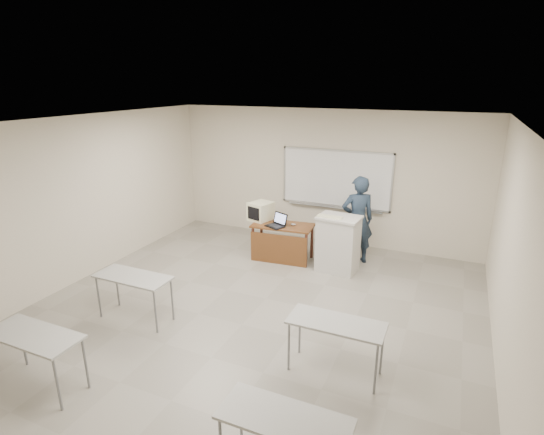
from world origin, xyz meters
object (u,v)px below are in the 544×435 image
at_px(crt_monitor, 261,211).
at_px(laptop, 276,223).
at_px(instructor_desk, 281,237).
at_px(whiteboard, 336,179).
at_px(mouse, 293,224).
at_px(podium, 338,244).
at_px(keyboard, 330,217).
at_px(presenter, 357,220).

distance_m(crt_monitor, laptop, 0.53).
distance_m(instructor_desk, laptop, 0.31).
distance_m(instructor_desk, crt_monitor, 0.73).
xyz_separation_m(whiteboard, crt_monitor, (-1.25, -1.24, -0.54)).
height_order(instructor_desk, mouse, mouse).
relative_size(laptop, mouse, 3.32).
distance_m(whiteboard, podium, 1.80).
xyz_separation_m(mouse, keyboard, (0.84, -0.27, 0.36)).
bearing_deg(mouse, presenter, 38.94).
distance_m(laptop, keyboard, 1.20).
bearing_deg(keyboard, whiteboard, 104.14).
distance_m(instructor_desk, mouse, 0.37).
distance_m(keyboard, presenter, 0.81).
relative_size(instructor_desk, podium, 1.12).
relative_size(podium, keyboard, 2.34).
height_order(podium, mouse, podium).
height_order(whiteboard, podium, whiteboard).
bearing_deg(mouse, whiteboard, 89.96).
relative_size(whiteboard, instructor_desk, 1.99).
distance_m(laptop, presenter, 1.64).
bearing_deg(presenter, crt_monitor, -19.67).
height_order(instructor_desk, crt_monitor, crt_monitor).
bearing_deg(whiteboard, podium, -71.19).
bearing_deg(crt_monitor, whiteboard, 61.96).
height_order(laptop, keyboard, keyboard).
xyz_separation_m(laptop, keyboard, (1.15, -0.10, 0.32)).
height_order(instructor_desk, presenter, presenter).
bearing_deg(instructor_desk, laptop, -176.88).
distance_m(crt_monitor, mouse, 0.78).
bearing_deg(laptop, podium, 24.01).
height_order(podium, presenter, presenter).
xyz_separation_m(instructor_desk, laptop, (-0.10, -0.01, 0.30)).
xyz_separation_m(crt_monitor, laptop, (0.45, -0.25, -0.13)).
relative_size(instructor_desk, crt_monitor, 2.68).
bearing_deg(keyboard, laptop, 176.87).
height_order(whiteboard, mouse, whiteboard).
distance_m(whiteboard, laptop, 1.82).
relative_size(crt_monitor, keyboard, 0.98).
distance_m(instructor_desk, podium, 1.20).
xyz_separation_m(whiteboard, instructor_desk, (-0.70, -1.48, -0.97)).
relative_size(crt_monitor, laptop, 1.32).
distance_m(instructor_desk, keyboard, 1.22).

